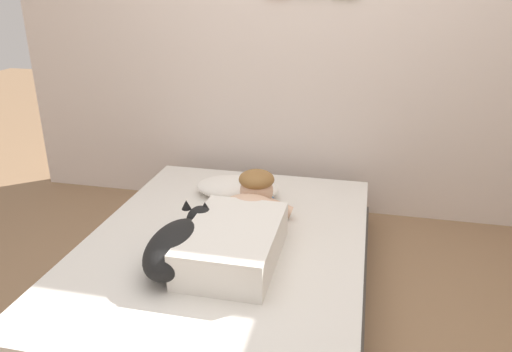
{
  "coord_description": "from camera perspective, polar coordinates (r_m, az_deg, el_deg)",
  "views": [
    {
      "loc": [
        0.39,
        -1.87,
        1.57
      ],
      "look_at": [
        -0.17,
        0.58,
        0.56
      ],
      "focal_mm": 34.45,
      "sensor_mm": 36.0,
      "label": 1
    }
  ],
  "objects": [
    {
      "name": "person_lying",
      "position": [
        2.47,
        -1.81,
        -5.94
      ],
      "size": [
        0.43,
        0.92,
        0.27
      ],
      "color": "silver",
      "rests_on": "bed"
    },
    {
      "name": "back_wall",
      "position": [
        3.38,
        6.46,
        16.39
      ],
      "size": [
        4.22,
        0.12,
        2.5
      ],
      "color": "silver",
      "rests_on": "ground"
    },
    {
      "name": "cell_phone",
      "position": [
        2.35,
        -9.19,
        -10.64
      ],
      "size": [
        0.07,
        0.14,
        0.01
      ],
      "primitive_type": "cube",
      "color": "black",
      "rests_on": "bed"
    },
    {
      "name": "pillow",
      "position": [
        3.05,
        -2.19,
        -1.37
      ],
      "size": [
        0.52,
        0.32,
        0.11
      ],
      "primitive_type": "ellipsoid",
      "color": "white",
      "rests_on": "bed"
    },
    {
      "name": "ground_plane",
      "position": [
        2.47,
        0.88,
        -17.54
      ],
      "size": [
        12.45,
        12.45,
        0.0
      ],
      "primitive_type": "plane",
      "color": "#8C6B4C"
    },
    {
      "name": "dog",
      "position": [
        2.35,
        -8.86,
        -7.85
      ],
      "size": [
        0.26,
        0.57,
        0.21
      ],
      "color": "black",
      "rests_on": "bed"
    },
    {
      "name": "bed",
      "position": [
        2.66,
        -3.58,
        -10.33
      ],
      "size": [
        1.47,
        1.97,
        0.31
      ],
      "color": "#4C4742",
      "rests_on": "ground"
    },
    {
      "name": "coffee_cup",
      "position": [
        2.87,
        1.25,
        -3.28
      ],
      "size": [
        0.12,
        0.09,
        0.07
      ],
      "color": "teal",
      "rests_on": "bed"
    }
  ]
}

